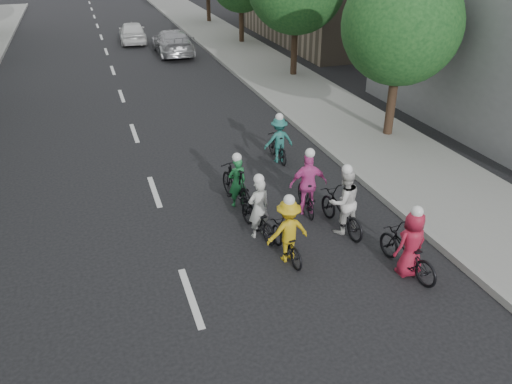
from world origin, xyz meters
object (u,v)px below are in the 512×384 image
cyclist_4 (409,249)px  follow_car_trail (132,32)px  cyclist_0 (278,143)px  cyclist_6 (237,184)px  cyclist_3 (287,235)px  cyclist_2 (258,215)px  follow_car_lead (172,42)px  cyclist_1 (342,207)px  cyclist_5 (307,189)px

cyclist_4 → follow_car_trail: size_ratio=0.45×
cyclist_0 → cyclist_6: bearing=46.6°
cyclist_0 → cyclist_3: (-1.80, -5.22, -0.02)m
cyclist_0 → cyclist_3: 5.52m
cyclist_0 → follow_car_trail: (-2.27, 21.29, 0.07)m
cyclist_6 → follow_car_trail: bearing=-97.6°
cyclist_6 → cyclist_0: bearing=-140.0°
cyclist_2 → cyclist_4: cyclist_4 is taller
cyclist_2 → follow_car_lead: (1.74, 21.00, 0.18)m
cyclist_1 → cyclist_3: (-1.77, -0.70, -0.04)m
cyclist_1 → cyclist_5: cyclist_5 is taller
cyclist_3 → cyclist_1: bearing=-161.5°
cyclist_4 → follow_car_lead: 23.54m
cyclist_1 → cyclist_4: size_ratio=1.02×
cyclist_1 → cyclist_3: bearing=16.5°
cyclist_4 → cyclist_6: 4.97m
cyclist_0 → follow_car_trail: cyclist_0 is taller
cyclist_0 → cyclist_4: (0.53, -6.57, -0.05)m
cyclist_2 → follow_car_lead: 21.07m
follow_car_lead → cyclist_6: bearing=85.3°
cyclist_2 → cyclist_6: (-0.04, 1.67, 0.05)m
cyclist_5 → cyclist_6: (-1.65, 1.03, -0.09)m
cyclist_4 → follow_car_trail: cyclist_4 is taller
cyclist_3 → cyclist_0: bearing=-112.1°
cyclist_5 → follow_car_lead: bearing=-82.6°
cyclist_4 → follow_car_lead: size_ratio=0.37×
cyclist_0 → follow_car_lead: cyclist_0 is taller
cyclist_6 → follow_car_lead: 19.40m
cyclist_0 → cyclist_3: bearing=69.7°
cyclist_3 → cyclist_6: 2.88m
cyclist_5 → follow_car_trail: (-1.78, 24.68, 0.02)m
cyclist_3 → cyclist_5: bearing=-128.8°
follow_car_trail → cyclist_2: bearing=93.6°
cyclist_0 → cyclist_5: (-0.49, -3.39, 0.05)m
cyclist_2 → cyclist_6: size_ratio=0.91×
follow_car_lead → follow_car_trail: bearing=-65.6°
cyclist_0 → cyclist_6: size_ratio=0.85×
cyclist_1 → cyclist_3: cyclist_1 is taller
cyclist_3 → follow_car_trail: cyclist_3 is taller
cyclist_5 → cyclist_0: bearing=-90.4°
follow_car_lead → cyclist_1: bearing=91.5°
cyclist_6 → follow_car_trail: 23.65m
cyclist_4 → cyclist_6: (-2.67, 4.20, 0.01)m
follow_car_lead → cyclist_5: bearing=90.3°
cyclist_1 → cyclist_5: size_ratio=1.03×
cyclist_5 → follow_car_trail: size_ratio=0.45×
cyclist_3 → cyclist_4: cyclist_4 is taller
follow_car_lead → cyclist_4: bearing=92.8°
cyclist_2 → cyclist_3: bearing=94.5°
cyclist_5 → follow_car_lead: 20.35m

